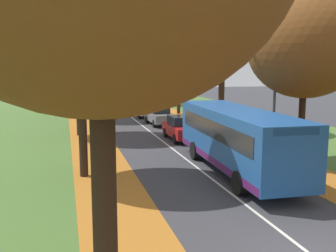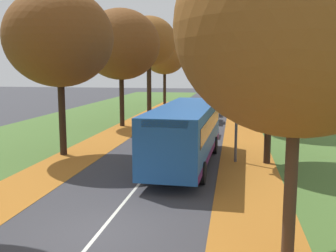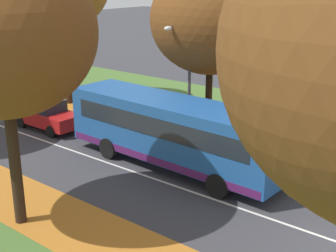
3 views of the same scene
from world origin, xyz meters
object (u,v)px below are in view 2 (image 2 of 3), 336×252
tree_right_near (271,44)px  streetlamp_right (231,90)px  bus (186,131)px  tree_right_mid (259,34)px  car_grey_following (207,113)px  tree_left_mid (121,45)px  car_red_lead (198,124)px  car_silver_third_in_line (209,107)px  tree_left_distant (165,55)px  tree_right_far (250,57)px  tree_left_near (59,38)px  tree_left_far (149,42)px  tree_right_distant (244,64)px  tree_right_nearest (298,25)px

tree_right_near → streetlamp_right: bearing=178.2°
tree_right_near → bus: (-4.06, -0.93, -4.29)m
tree_right_mid → car_grey_following: tree_right_mid is taller
tree_left_mid → streetlamp_right: size_ratio=1.59×
car_red_lead → car_silver_third_in_line: size_ratio=0.98×
tree_left_distant → tree_right_far: size_ratio=1.08×
streetlamp_right → tree_right_near: bearing=-1.8°
tree_left_near → tree_left_far: (0.40, 20.76, 1.12)m
tree_right_near → tree_right_distant: 32.25m
tree_left_distant → bus: size_ratio=0.86×
tree_left_distant → car_grey_following: 18.64m
tree_left_far → car_red_lead: (6.48, -13.24, -6.71)m
tree_right_far → tree_right_nearest: bearing=-90.0°
tree_right_mid → bus: bearing=-109.0°
tree_right_mid → streetlamp_right: bearing=-100.1°
tree_right_far → bus: 23.67m
tree_right_mid → bus: (-4.08, -11.87, -5.67)m
tree_right_far → bus: (-3.82, -22.97, -4.23)m
tree_left_near → car_silver_third_in_line: tree_left_near is taller
tree_right_far → car_grey_following: bearing=-117.8°
tree_left_mid → car_grey_following: bearing=27.5°
tree_left_far → streetlamp_right: size_ratio=1.69×
tree_right_nearest → tree_right_near: size_ratio=0.99×
tree_left_near → tree_right_distant: (10.54, 32.08, -1.14)m
tree_right_distant → streetlamp_right: tree_right_distant is taller
tree_right_near → car_red_lead: size_ratio=2.06×
tree_right_mid → car_grey_following: (-4.09, 3.85, -6.56)m
car_silver_third_in_line → tree_right_far: bearing=21.3°
tree_right_nearest → streetlamp_right: (-1.66, 10.22, -2.12)m
tree_right_far → bus: size_ratio=0.80×
tree_right_distant → streetlamp_right: size_ratio=1.20×
tree_left_mid → car_grey_following: 9.69m
bus → tree_left_near: bearing=171.3°
tree_right_near → streetlamp_right: 2.96m
tree_right_near → tree_right_mid: size_ratio=0.86×
tree_right_distant → car_red_lead: bearing=-98.5°
streetlamp_right → tree_right_far: bearing=85.6°
tree_right_near → car_grey_following: tree_right_near is taller
tree_left_far → tree_right_distant: bearing=48.1°
tree_right_near → tree_right_distant: bearing=91.0°
tree_left_distant → car_silver_third_in_line: bearing=-58.6°
tree_left_near → tree_left_distant: (0.26, 31.05, 0.06)m
tree_left_near → car_grey_following: (7.04, 14.63, -5.60)m
streetlamp_right → car_grey_following: (-2.15, 14.73, -2.92)m
tree_left_mid → car_red_lead: size_ratio=2.27×
streetlamp_right → car_grey_following: size_ratio=1.41×
tree_left_far → tree_left_distant: (-0.14, 10.29, -1.05)m
tree_left_mid → tree_right_mid: tree_right_mid is taller
tree_left_distant → tree_right_far: bearing=-40.8°
car_grey_following → tree_right_nearest: bearing=-81.3°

